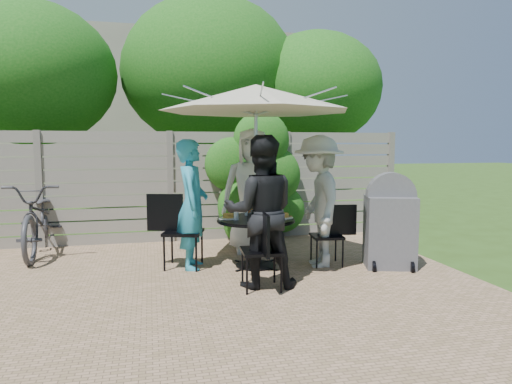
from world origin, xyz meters
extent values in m
plane|color=#2E4816|center=(0.00, 0.00, 0.00)|extent=(60.00, 60.00, 0.00)
cube|color=#A17C5D|center=(0.00, 0.50, 0.01)|extent=(7.00, 6.00, 0.02)
cube|color=gray|center=(0.00, 3.00, 0.93)|extent=(8.00, 0.10, 1.85)
ellipsoid|color=#175B14|center=(1.40, 2.85, 0.90)|extent=(1.20, 0.70, 1.80)
cube|color=#A09485|center=(0.00, 12.00, 2.50)|extent=(10.00, 6.00, 5.00)
ellipsoid|color=#175513|center=(-2.50, 5.00, 2.97)|extent=(3.20, 3.20, 2.72)
ellipsoid|color=#175513|center=(1.00, 5.50, 3.18)|extent=(3.80, 3.80, 3.23)
ellipsoid|color=#175513|center=(3.20, 4.80, 2.83)|extent=(2.80, 2.80, 2.38)
cylinder|color=black|center=(1.02, 1.15, 0.65)|extent=(1.16, 1.16, 0.03)
cylinder|color=black|center=(1.02, 1.15, 0.32)|extent=(0.07, 0.07, 0.65)
cylinder|color=black|center=(1.02, 1.15, 0.02)|extent=(0.54, 0.54, 0.04)
cylinder|color=silver|center=(1.02, 1.15, 1.13)|extent=(0.04, 0.04, 2.27)
cone|color=beige|center=(1.02, 1.15, 2.22)|extent=(2.84, 2.84, 0.35)
cube|color=black|center=(1.17, 2.09, 0.41)|extent=(0.46, 0.46, 0.03)
cube|color=black|center=(1.21, 2.29, 0.63)|extent=(0.09, 0.40, 0.41)
imported|color=silver|center=(1.15, 1.97, 0.93)|extent=(1.00, 0.74, 1.87)
cube|color=black|center=(0.08, 1.31, 0.49)|extent=(0.59, 0.59, 0.04)
cube|color=black|center=(-0.15, 1.38, 0.75)|extent=(0.46, 0.17, 0.49)
imported|color=teal|center=(0.20, 1.29, 0.85)|extent=(0.50, 0.68, 1.70)
cube|color=black|center=(0.86, 0.22, 0.45)|extent=(0.47, 0.47, 0.03)
cube|color=black|center=(0.85, 0.00, 0.68)|extent=(0.06, 0.44, 0.45)
imported|color=black|center=(0.88, 0.34, 0.87)|extent=(0.94, 0.79, 1.74)
cube|color=black|center=(1.96, 1.00, 0.41)|extent=(0.45, 0.45, 0.03)
cube|color=black|center=(2.15, 0.97, 0.63)|extent=(0.40, 0.08, 0.41)
imported|color=#B5B6B1|center=(1.84, 1.02, 0.88)|extent=(0.83, 1.22, 1.75)
cylinder|color=white|center=(1.08, 1.51, 0.67)|extent=(0.26, 0.26, 0.01)
cylinder|color=#A2752F|center=(1.08, 1.51, 0.70)|extent=(0.15, 0.15, 0.05)
cylinder|color=white|center=(0.66, 1.21, 0.67)|extent=(0.26, 0.26, 0.01)
cylinder|color=#A2752F|center=(0.66, 1.21, 0.70)|extent=(0.15, 0.15, 0.05)
cylinder|color=white|center=(0.96, 0.80, 0.67)|extent=(0.26, 0.26, 0.01)
cylinder|color=#A2752F|center=(0.96, 0.80, 0.70)|extent=(0.15, 0.15, 0.05)
cylinder|color=white|center=(1.37, 1.10, 0.67)|extent=(0.26, 0.26, 0.01)
cylinder|color=#A2752F|center=(1.37, 1.10, 0.70)|extent=(0.15, 0.15, 0.05)
cylinder|color=silver|center=(0.96, 1.43, 0.73)|extent=(0.07, 0.07, 0.14)
cylinder|color=silver|center=(0.75, 1.09, 0.73)|extent=(0.07, 0.07, 0.14)
cylinder|color=silver|center=(1.08, 0.88, 0.73)|extent=(0.07, 0.07, 0.14)
cylinder|color=silver|center=(1.29, 1.22, 0.73)|extent=(0.07, 0.07, 0.14)
cylinder|color=#59280C|center=(0.97, 1.21, 0.74)|extent=(0.09, 0.09, 0.16)
cylinder|color=#C6B293|center=(1.15, 1.35, 0.72)|extent=(0.08, 0.08, 0.12)
imported|color=#333338|center=(-1.92, 2.60, 0.54)|extent=(0.76, 2.07, 1.08)
cube|color=#56565A|center=(2.72, 0.72, 0.48)|extent=(0.74, 0.64, 0.95)
cylinder|color=#56565A|center=(2.72, 0.72, 0.95)|extent=(0.66, 0.37, 0.63)
camera|label=1|loc=(-0.33, -4.62, 1.63)|focal=32.00mm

